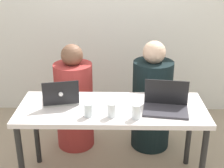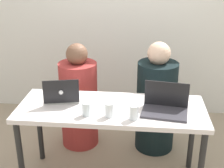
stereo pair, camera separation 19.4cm
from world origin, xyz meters
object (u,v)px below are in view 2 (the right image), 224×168
at_px(person_on_left, 79,101).
at_px(laptop_front_right, 165,106).
at_px(laptop_back_left, 62,96).
at_px(water_glass_right, 134,113).
at_px(water_glass_left, 86,110).
at_px(water_glass_center, 109,111).
at_px(person_on_right, 156,103).

bearing_deg(person_on_left, laptop_front_right, 144.57).
relative_size(laptop_back_left, water_glass_right, 2.92).
distance_m(water_glass_left, water_glass_right, 0.37).
bearing_deg(water_glass_center, person_on_left, 118.16).
relative_size(laptop_front_right, water_glass_left, 3.56).
xyz_separation_m(water_glass_left, water_glass_center, (0.18, -0.00, 0.00)).
distance_m(laptop_front_right, water_glass_left, 0.63).
height_order(person_on_left, water_glass_center, person_on_left).
xyz_separation_m(water_glass_left, water_glass_right, (0.37, -0.03, 0.00)).
distance_m(laptop_back_left, water_glass_left, 0.35).
bearing_deg(water_glass_right, person_on_left, 127.29).
distance_m(person_on_left, water_glass_center, 0.90).
relative_size(person_on_right, laptop_front_right, 2.98).
bearing_deg(water_glass_center, laptop_front_right, 16.10).
height_order(person_on_left, water_glass_left, person_on_left).
bearing_deg(water_glass_left, laptop_front_right, 11.30).
bearing_deg(laptop_front_right, person_on_left, 151.26).
relative_size(laptop_front_right, water_glass_center, 3.39).
bearing_deg(person_on_left, water_glass_left, 107.72).
xyz_separation_m(laptop_back_left, water_glass_left, (0.25, -0.23, -0.00)).
xyz_separation_m(person_on_left, person_on_right, (0.80, 0.00, 0.02)).
height_order(person_on_right, laptop_back_left, person_on_right).
distance_m(laptop_back_left, water_glass_center, 0.50).
bearing_deg(laptop_back_left, water_glass_left, 124.66).
xyz_separation_m(laptop_back_left, water_glass_right, (0.62, -0.26, 0.00)).
xyz_separation_m(laptop_front_right, water_glass_left, (-0.61, -0.12, -0.00)).
bearing_deg(person_on_left, person_on_right, -178.61).
relative_size(laptop_front_right, water_glass_right, 3.32).
distance_m(person_on_left, laptop_back_left, 0.59).
distance_m(person_on_right, water_glass_right, 0.85).
height_order(laptop_front_right, water_glass_right, laptop_front_right).
bearing_deg(water_glass_left, water_glass_center, -0.64).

